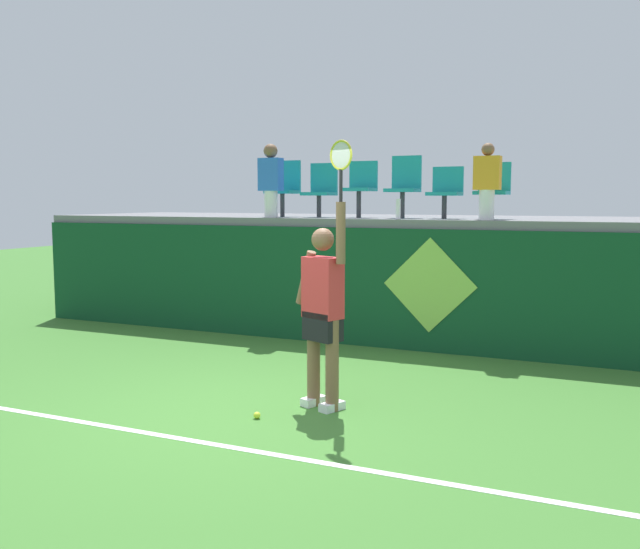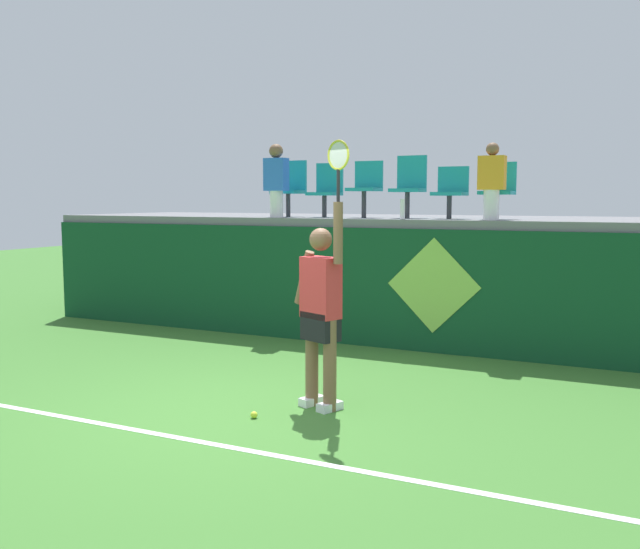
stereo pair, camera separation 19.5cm
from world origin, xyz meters
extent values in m
plane|color=#3D752D|center=(0.00, 0.00, 0.00)|extent=(40.00, 40.00, 0.00)
cube|color=#0F4223|center=(0.00, 3.50, 0.83)|extent=(11.34, 0.20, 1.65)
cube|color=slate|center=(0.00, 4.93, 1.71)|extent=(11.34, 2.95, 0.12)
cube|color=white|center=(0.00, -0.78, 0.00)|extent=(10.21, 0.08, 0.01)
cube|color=white|center=(0.55, 0.59, 0.04)|extent=(0.21, 0.29, 0.08)
cube|color=white|center=(0.80, 0.49, 0.04)|extent=(0.21, 0.29, 0.08)
cylinder|color=brown|center=(0.55, 0.59, 0.45)|extent=(0.13, 0.13, 0.90)
cylinder|color=brown|center=(0.80, 0.49, 0.45)|extent=(0.13, 0.13, 0.90)
cube|color=black|center=(0.68, 0.54, 0.82)|extent=(0.42, 0.34, 0.28)
cube|color=red|center=(0.68, 0.54, 1.19)|extent=(0.43, 0.34, 0.59)
sphere|color=brown|center=(0.68, 0.54, 1.66)|extent=(0.22, 0.22, 0.22)
cylinder|color=brown|center=(0.45, 0.63, 1.27)|extent=(0.27, 0.18, 0.55)
cylinder|color=brown|center=(0.90, 0.45, 1.73)|extent=(0.09, 0.09, 0.58)
cylinder|color=black|center=(0.90, 0.45, 2.17)|extent=(0.03, 0.03, 0.30)
torus|color=gold|center=(0.90, 0.45, 2.45)|extent=(0.27, 0.12, 0.28)
ellipsoid|color=silver|center=(0.90, 0.45, 2.45)|extent=(0.23, 0.10, 0.24)
sphere|color=#D1E533|center=(0.26, -0.03, 0.03)|extent=(0.07, 0.07, 0.07)
cylinder|color=white|center=(0.45, 3.59, 1.91)|extent=(0.07, 0.07, 0.28)
cylinder|color=#38383D|center=(-1.59, 4.09, 1.95)|extent=(0.07, 0.07, 0.36)
cube|color=teal|center=(-1.59, 4.09, 2.15)|extent=(0.44, 0.42, 0.05)
cube|color=teal|center=(-1.59, 4.28, 2.41)|extent=(0.44, 0.04, 0.47)
cylinder|color=#38383D|center=(-0.97, 4.09, 1.94)|extent=(0.07, 0.07, 0.33)
cube|color=teal|center=(-0.97, 4.09, 2.12)|extent=(0.44, 0.42, 0.05)
cube|color=teal|center=(-0.97, 4.28, 2.37)|extent=(0.44, 0.04, 0.44)
cylinder|color=#38383D|center=(-0.32, 4.09, 1.97)|extent=(0.07, 0.07, 0.39)
cube|color=teal|center=(-0.32, 4.09, 2.19)|extent=(0.44, 0.42, 0.05)
cube|color=teal|center=(-0.32, 4.28, 2.41)|extent=(0.44, 0.04, 0.40)
cylinder|color=#38383D|center=(0.35, 4.09, 1.96)|extent=(0.07, 0.07, 0.38)
cube|color=teal|center=(0.35, 4.09, 2.17)|extent=(0.44, 0.42, 0.05)
cube|color=teal|center=(0.35, 4.28, 2.44)|extent=(0.44, 0.04, 0.48)
cylinder|color=#38383D|center=(0.96, 4.09, 1.93)|extent=(0.07, 0.07, 0.32)
cube|color=teal|center=(0.96, 4.09, 2.12)|extent=(0.44, 0.42, 0.05)
cube|color=teal|center=(0.96, 4.28, 2.32)|extent=(0.44, 0.04, 0.36)
cylinder|color=#38383D|center=(1.61, 4.09, 1.94)|extent=(0.07, 0.07, 0.33)
cube|color=teal|center=(1.61, 4.09, 2.13)|extent=(0.44, 0.42, 0.05)
cube|color=teal|center=(1.61, 4.28, 2.35)|extent=(0.44, 0.04, 0.40)
cylinder|color=white|center=(1.61, 3.75, 1.97)|extent=(0.20, 0.20, 0.40)
cube|color=orange|center=(1.61, 3.75, 2.39)|extent=(0.34, 0.20, 0.44)
sphere|color=brown|center=(1.61, 3.75, 2.69)|extent=(0.17, 0.17, 0.17)
cylinder|color=white|center=(-1.59, 3.71, 1.97)|extent=(0.20, 0.20, 0.40)
cube|color=blue|center=(-1.59, 3.71, 2.41)|extent=(0.34, 0.20, 0.49)
sphere|color=brown|center=(-1.59, 3.71, 2.76)|extent=(0.21, 0.21, 0.21)
cube|color=#0F4223|center=(0.96, 3.40, 0.00)|extent=(0.90, 0.01, 0.00)
plane|color=#8CC64C|center=(0.96, 3.39, 0.91)|extent=(1.27, 0.00, 1.27)
camera|label=1|loc=(3.39, -5.56, 2.05)|focal=39.06mm
camera|label=2|loc=(3.57, -5.47, 2.05)|focal=39.06mm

